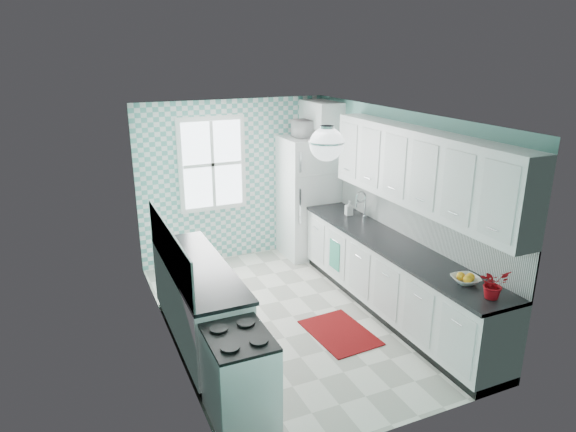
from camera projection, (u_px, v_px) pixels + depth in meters
name	position (u px, v px, depth m)	size (l,w,h in m)	color
floor	(292.00, 317.00, 6.48)	(3.00, 4.40, 0.02)	silver
ceiling	(293.00, 115.00, 5.69)	(3.00, 4.40, 0.02)	white
wall_back	(234.00, 181.00, 8.00)	(3.00, 0.02, 2.50)	#77BDAF
wall_front	(405.00, 303.00, 4.17)	(3.00, 0.02, 2.50)	#77BDAF
wall_left	(165.00, 241.00, 5.50)	(0.02, 4.40, 2.50)	#77BDAF
wall_right	(398.00, 207.00, 6.67)	(0.02, 4.40, 2.50)	#77BDAF
accent_wall	(234.00, 181.00, 7.98)	(3.00, 0.01, 2.50)	#5DACA1
window	(212.00, 164.00, 7.73)	(1.04, 0.05, 1.44)	white
backsplash_right	(416.00, 220.00, 6.33)	(0.02, 3.60, 0.51)	white
backsplash_left	(169.00, 248.00, 5.46)	(0.02, 2.15, 0.51)	white
upper_cabinets_right	(420.00, 169.00, 5.87)	(0.33, 3.20, 0.90)	white
upper_cabinet_fridge	(321.00, 114.00, 7.86)	(0.40, 0.74, 0.40)	white
ceiling_light	(327.00, 144.00, 5.05)	(0.34, 0.34, 0.35)	silver
base_cabinets_right	(392.00, 279.00, 6.45)	(0.60, 3.60, 0.90)	white
countertop_right	(394.00, 245.00, 6.30)	(0.63, 3.60, 0.04)	black
base_cabinets_left	(199.00, 305.00, 5.80)	(0.60, 2.15, 0.90)	white
countertop_left	(198.00, 267.00, 5.66)	(0.63, 2.15, 0.04)	black
fridge	(308.00, 197.00, 8.19)	(0.83, 0.82, 1.92)	silver
stove	(240.00, 376.00, 4.58)	(0.55, 0.69, 0.83)	silver
sink	(355.00, 221.00, 7.12)	(0.44, 0.37, 0.53)	silver
rug	(340.00, 333.00, 6.08)	(0.65, 0.92, 0.01)	maroon
dish_towel	(335.00, 255.00, 7.13)	(0.02, 0.27, 0.41)	#69B5AD
fruit_bowl	(465.00, 280.00, 5.23)	(0.27, 0.27, 0.07)	silver
potted_plant	(493.00, 284.00, 4.88)	(0.27, 0.23, 0.29)	#B22B1C
soap_bottle	(349.00, 208.00, 7.32)	(0.09, 0.10, 0.21)	#90C0CA
microwave	(309.00, 128.00, 7.85)	(0.48, 0.32, 0.26)	silver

